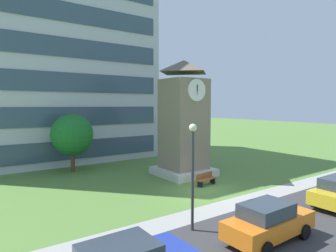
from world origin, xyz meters
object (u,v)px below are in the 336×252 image
Objects in this scene: park_bench at (206,179)px; parked_car_orange at (268,221)px; clock_tower at (184,125)px; tree_near_tower at (72,135)px; street_lamp at (193,163)px.

parked_car_orange is at bearing -114.61° from park_bench.
clock_tower reaches higher than park_bench.
tree_near_tower is 18.29m from parked_car_orange.
clock_tower is 2.14× the size of parked_car_orange.
tree_near_tower reaches higher than parked_car_orange.
clock_tower is at bearing 54.24° from street_lamp.
street_lamp is (-5.73, -5.36, 2.72)m from park_bench.
clock_tower is at bearing 80.09° from park_bench.
park_bench is 8.86m from parked_car_orange.
street_lamp reaches higher than park_bench.
park_bench is at bearing -99.91° from clock_tower.
parked_car_orange is (-3.69, -8.05, 0.40)m from park_bench.
clock_tower reaches higher than street_lamp.
parked_car_orange is (-4.29, -11.48, -3.38)m from clock_tower.
park_bench is 0.36× the size of tree_near_tower.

